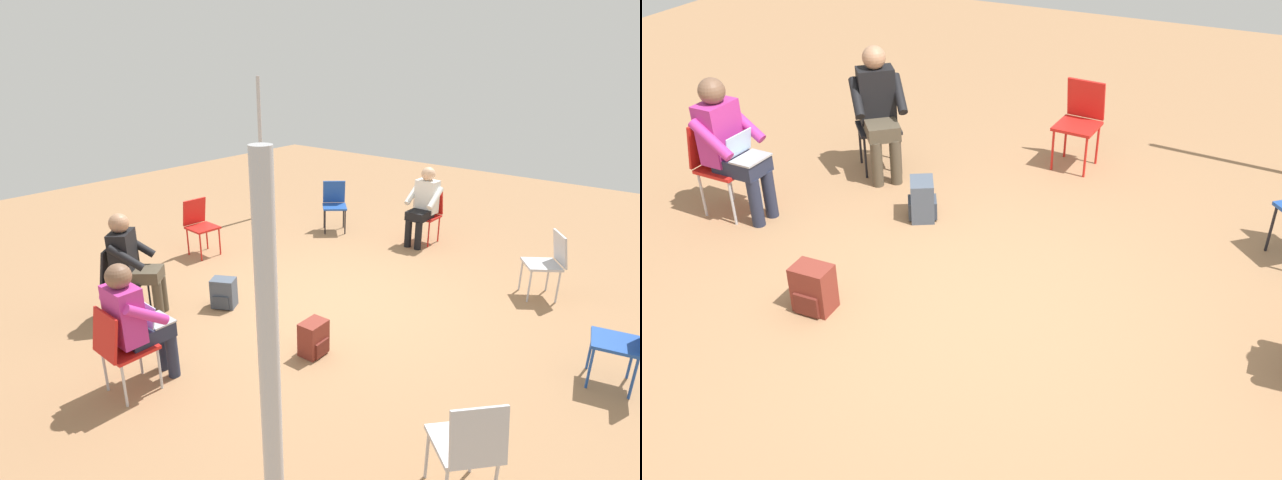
% 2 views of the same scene
% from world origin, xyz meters
% --- Properties ---
extents(ground_plane, '(16.66, 16.66, 0.00)m').
position_xyz_m(ground_plane, '(0.00, 0.00, 0.00)').
color(ground_plane, '#99704C').
extents(chair_south, '(0.41, 0.45, 0.85)m').
position_xyz_m(chair_south, '(-0.37, -2.64, 0.50)').
color(chair_south, red).
rests_on(chair_south, ground).
extents(chair_west, '(0.46, 0.43, 0.85)m').
position_xyz_m(chair_west, '(-2.60, -0.07, 0.50)').
color(chair_west, red).
rests_on(chair_west, ground).
extents(chair_southwest, '(0.59, 0.58, 0.85)m').
position_xyz_m(chair_southwest, '(-1.74, -1.86, 0.50)').
color(chair_southwest, black).
rests_on(chair_southwest, ground).
extents(person_with_laptop, '(0.50, 0.53, 1.24)m').
position_xyz_m(person_with_laptop, '(-0.37, -2.47, 0.69)').
color(person_with_laptop, '#23283D').
rests_on(person_with_laptop, ground).
extents(person_in_black, '(0.63, 0.63, 1.24)m').
position_xyz_m(person_in_black, '(-1.61, -1.76, 0.69)').
color(person_in_black, '#4C4233').
rests_on(person_in_black, ground).
extents(backpack_near_laptop_user, '(0.26, 0.29, 0.36)m').
position_xyz_m(backpack_near_laptop_user, '(0.50, -1.08, 0.16)').
color(backpack_near_laptop_user, maroon).
rests_on(backpack_near_laptop_user, ground).
extents(backpack_by_empty_chair, '(0.34, 0.31, 0.36)m').
position_xyz_m(backpack_by_empty_chair, '(-0.99, -0.99, 0.16)').
color(backpack_by_empty_chair, '#475160').
rests_on(backpack_by_empty_chair, ground).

